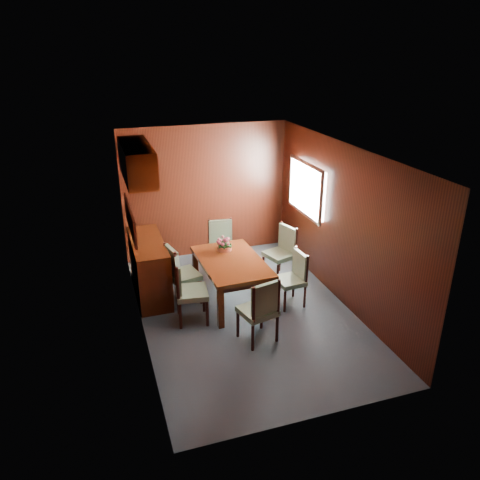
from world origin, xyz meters
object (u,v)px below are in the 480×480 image
object	(u,v)px
dining_table	(231,266)
chair_right_near	(294,275)
chair_left_near	(186,288)
chair_head	(261,308)
sideboard	(149,268)
flower_centerpiece	(224,243)

from	to	relation	value
dining_table	chair_right_near	xyz separation A→B (m)	(0.86, -0.38, -0.11)
chair_left_near	chair_head	distance (m)	1.14
sideboard	flower_centerpiece	distance (m)	1.23
chair_head	flower_centerpiece	xyz separation A→B (m)	(-0.03, 1.56, 0.28)
sideboard	chair_head	distance (m)	2.14
sideboard	chair_right_near	xyz separation A→B (m)	(2.02, -0.99, 0.02)
dining_table	chair_left_near	size ratio (longest dim) A/B	1.55
chair_head	flower_centerpiece	distance (m)	1.59
sideboard	flower_centerpiece	xyz separation A→B (m)	(1.16, -0.21, 0.35)
chair_right_near	flower_centerpiece	size ratio (longest dim) A/B	3.48
sideboard	chair_left_near	size ratio (longest dim) A/B	1.47
chair_head	chair_left_near	bearing A→B (deg)	121.23
chair_head	chair_right_near	bearing A→B (deg)	29.76
chair_left_near	chair_right_near	world-z (taller)	chair_left_near
sideboard	chair_right_near	world-z (taller)	sideboard
chair_left_near	flower_centerpiece	bearing A→B (deg)	141.27
dining_table	chair_left_near	world-z (taller)	chair_left_near
chair_right_near	chair_head	distance (m)	1.14
dining_table	chair_left_near	bearing A→B (deg)	-157.17
flower_centerpiece	chair_head	bearing A→B (deg)	-88.85
dining_table	flower_centerpiece	xyz separation A→B (m)	(0.01, 0.39, 0.21)
dining_table	chair_head	size ratio (longest dim) A/B	1.58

